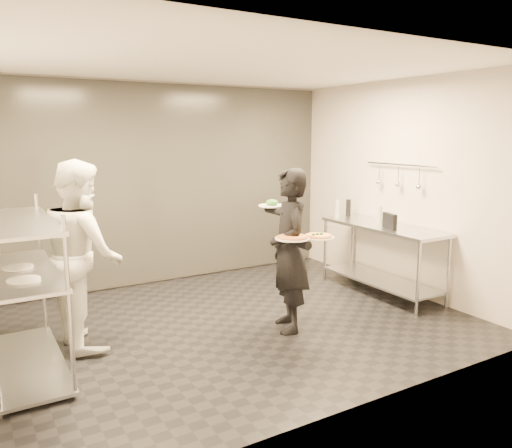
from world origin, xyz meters
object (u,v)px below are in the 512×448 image
chef (82,254)px  bottle_clear (380,215)px  pos_monitor (390,221)px  bottle_green (337,208)px  waiter (289,251)px  prep_counter (382,247)px  pizza_plate_near (292,237)px  pass_rack (21,287)px  pizza_plate_far (318,236)px  bottle_dark (348,208)px  salad_plate (272,204)px

chef → bottle_clear: 3.80m
pos_monitor → bottle_green: size_ratio=1.11×
waiter → pos_monitor: 1.66m
pos_monitor → waiter: bearing=-157.0°
prep_counter → pizza_plate_near: bearing=-161.2°
prep_counter → bottle_clear: bottle_clear is taller
pass_rack → pos_monitor: 4.22m
pass_rack → pizza_plate_far: 2.85m
pizza_plate_far → bottle_green: 2.09m
pass_rack → bottle_dark: size_ratio=6.68×
pizza_plate_near → salad_plate: salad_plate is taller
waiter → bottle_clear: size_ratio=7.67×
pizza_plate_near → pos_monitor: bearing=13.0°
pass_rack → bottle_dark: pass_rack is taller
waiter → pass_rack: bearing=-80.2°
pass_rack → bottle_green: (4.22, 0.80, 0.28)m
pos_monitor → bottle_clear: bearing=80.1°
chef → bottle_green: (3.62, 0.48, 0.11)m
waiter → chef: 2.10m
pizza_plate_near → salad_plate: 0.58m
waiter → salad_plate: waiter is taller
bottle_clear → bottle_dark: 0.67m
prep_counter → bottle_green: bottle_green is taller
pos_monitor → bottle_dark: size_ratio=1.15×
pass_rack → salad_plate: pass_rack is taller
waiter → bottle_green: bearing=145.2°
chef → pizza_plate_near: 2.09m
salad_plate → bottle_green: bearing=28.9°
prep_counter → bottle_green: 0.91m
waiter → bottle_green: 2.06m
pizza_plate_near → bottle_dark: bearing=36.1°
pos_monitor → bottle_clear: 0.41m
pizza_plate_far → pos_monitor: pos_monitor is taller
pos_monitor → pizza_plate_near: bearing=-150.2°
bottle_green → bottle_dark: 0.20m
salad_plate → pos_monitor: bearing=-3.3°
pizza_plate_far → bottle_green: bearing=45.2°
waiter → chef: (-1.97, 0.74, 0.06)m
chef → pizza_plate_far: bearing=-118.1°
prep_counter → bottle_clear: 0.43m
prep_counter → chef: size_ratio=0.97×
salad_plate → bottle_dark: salad_plate is taller
pizza_plate_near → bottle_green: size_ratio=1.42×
pizza_plate_near → salad_plate: (0.07, 0.50, 0.27)m
waiter → pizza_plate_near: waiter is taller
salad_plate → bottle_green: 1.96m
bottle_green → chef: bearing=-172.5°
pizza_plate_near → pizza_plate_far: pizza_plate_near is taller
pizza_plate_far → pos_monitor: 1.53m
bottle_dark → pizza_plate_far: bearing=-138.5°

